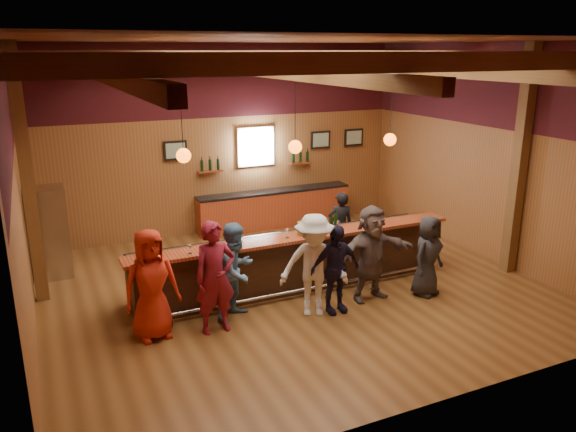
{
  "coord_description": "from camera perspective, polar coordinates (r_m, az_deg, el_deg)",
  "views": [
    {
      "loc": [
        -4.21,
        -8.85,
        4.35
      ],
      "look_at": [
        0.0,
        0.3,
        1.35
      ],
      "focal_mm": 35.0,
      "sensor_mm": 36.0,
      "label": 1
    }
  ],
  "objects": [
    {
      "name": "window",
      "position": [
        13.94,
        -3.31,
        7.06
      ],
      "size": [
        0.95,
        0.09,
        0.95
      ],
      "color": "silver",
      "rests_on": "room"
    },
    {
      "name": "glass_a",
      "position": [
        9.34,
        -14.58,
        -3.38
      ],
      "size": [
        0.09,
        0.09,
        0.19
      ],
      "color": "silver",
      "rests_on": "bar_counter"
    },
    {
      "name": "bartender",
      "position": [
        11.97,
        5.34,
        -1.03
      ],
      "size": [
        0.61,
        0.47,
        1.48
      ],
      "primitive_type": "imported",
      "rotation": [
        0.0,
        0.0,
        2.91
      ],
      "color": "black",
      "rests_on": "ground"
    },
    {
      "name": "glass_h",
      "position": [
        11.02,
        9.49,
        -0.04
      ],
      "size": [
        0.08,
        0.08,
        0.18
      ],
      "color": "silver",
      "rests_on": "bar_counter"
    },
    {
      "name": "glass_e",
      "position": [
        10.01,
        -0.09,
        -1.54
      ],
      "size": [
        0.08,
        0.08,
        0.18
      ],
      "color": "silver",
      "rests_on": "bar_counter"
    },
    {
      "name": "customer_orange",
      "position": [
        8.93,
        -13.74,
        -6.77
      ],
      "size": [
        0.92,
        0.65,
        1.77
      ],
      "primitive_type": "imported",
      "rotation": [
        0.0,
        0.0,
        0.11
      ],
      "color": "red",
      "rests_on": "ground"
    },
    {
      "name": "glass_b",
      "position": [
        9.39,
        -9.96,
        -3.09
      ],
      "size": [
        0.07,
        0.07,
        0.17
      ],
      "color": "silver",
      "rests_on": "bar_counter"
    },
    {
      "name": "customer_white",
      "position": [
        9.41,
        2.65,
        -5.03
      ],
      "size": [
        1.31,
        1.03,
        1.78
      ],
      "primitive_type": "imported",
      "rotation": [
        0.0,
        0.0,
        -0.37
      ],
      "color": "silver",
      "rests_on": "ground"
    },
    {
      "name": "customer_navy",
      "position": [
        9.57,
        4.81,
        -5.39
      ],
      "size": [
        0.91,
        0.38,
        1.56
      ],
      "primitive_type": "imported",
      "rotation": [
        0.0,
        0.0,
        -0.0
      ],
      "color": "black",
      "rests_on": "ground"
    },
    {
      "name": "glass_f",
      "position": [
        10.55,
        5.15,
        -0.71
      ],
      "size": [
        0.07,
        0.07,
        0.16
      ],
      "color": "silver",
      "rests_on": "bar_counter"
    },
    {
      "name": "wine_shelves",
      "position": [
        13.95,
        -3.18,
        5.28
      ],
      "size": [
        3.0,
        0.18,
        0.3
      ],
      "color": "maroon",
      "rests_on": "room"
    },
    {
      "name": "glass_c",
      "position": [
        9.61,
        -7.59,
        -2.49
      ],
      "size": [
        0.08,
        0.08,
        0.18
      ],
      "color": "silver",
      "rests_on": "bar_counter"
    },
    {
      "name": "stainless_fridge",
      "position": [
        11.96,
        -23.07,
        -1.55
      ],
      "size": [
        0.7,
        0.7,
        1.8
      ],
      "primitive_type": "cube",
      "color": "silver",
      "rests_on": "ground"
    },
    {
      "name": "pendant_lights",
      "position": [
        9.94,
        0.73,
        7.07
      ],
      "size": [
        4.24,
        0.24,
        1.37
      ],
      "color": "black",
      "rests_on": "room"
    },
    {
      "name": "bottle_a",
      "position": [
        10.64,
        4.9,
        -0.44
      ],
      "size": [
        0.08,
        0.08,
        0.35
      ],
      "color": "black",
      "rests_on": "bar_counter"
    },
    {
      "name": "bottle_b",
      "position": [
        10.5,
        4.41,
        -0.7
      ],
      "size": [
        0.07,
        0.07,
        0.33
      ],
      "color": "black",
      "rests_on": "bar_counter"
    },
    {
      "name": "room",
      "position": [
        9.92,
        0.6,
        10.0
      ],
      "size": [
        9.04,
        9.0,
        4.52
      ],
      "color": "brown",
      "rests_on": "ground"
    },
    {
      "name": "back_bar_cabinet",
      "position": [
        14.23,
        -1.37,
        0.78
      ],
      "size": [
        4.0,
        0.52,
        0.95
      ],
      "color": "maroon",
      "rests_on": "ground"
    },
    {
      "name": "customer_dark",
      "position": [
        10.53,
        14.0,
        -3.93
      ],
      "size": [
        0.85,
        0.7,
        1.5
      ],
      "primitive_type": "imported",
      "rotation": [
        0.0,
        0.0,
        0.34
      ],
      "color": "#262629",
      "rests_on": "ground"
    },
    {
      "name": "customer_redvest",
      "position": [
        8.92,
        -7.41,
        -6.22
      ],
      "size": [
        0.69,
        0.47,
        1.83
      ],
      "primitive_type": "imported",
      "rotation": [
        0.0,
        0.0,
        0.05
      ],
      "color": "maroon",
      "rests_on": "ground"
    },
    {
      "name": "ice_bucket",
      "position": [
        10.19,
        1.56,
        -1.27
      ],
      "size": [
        0.22,
        0.22,
        0.24
      ],
      "primitive_type": "cylinder",
      "color": "brown",
      "rests_on": "bar_counter"
    },
    {
      "name": "glass_g",
      "position": [
        10.91,
        8.0,
        -0.08
      ],
      "size": [
        0.09,
        0.09,
        0.2
      ],
      "color": "silver",
      "rests_on": "bar_counter"
    },
    {
      "name": "customer_brown",
      "position": [
        10.1,
        8.44,
        -3.75
      ],
      "size": [
        1.65,
        0.63,
        1.75
      ],
      "primitive_type": "imported",
      "rotation": [
        0.0,
        0.0,
        0.07
      ],
      "color": "#5E504B",
      "rests_on": "ground"
    },
    {
      "name": "bar_counter",
      "position": [
        10.66,
        0.42,
        -4.47
      ],
      "size": [
        6.3,
        1.07,
        1.11
      ],
      "color": "black",
      "rests_on": "ground"
    },
    {
      "name": "framed_pictures",
      "position": [
        14.25,
        -0.03,
        7.5
      ],
      "size": [
        5.35,
        0.05,
        0.45
      ],
      "color": "black",
      "rests_on": "room"
    },
    {
      "name": "glass_d",
      "position": [
        9.62,
        -5.41,
        -2.43
      ],
      "size": [
        0.07,
        0.07,
        0.17
      ],
      "color": "silver",
      "rests_on": "bar_counter"
    },
    {
      "name": "customer_denim",
      "position": [
        9.37,
        -5.26,
        -5.57
      ],
      "size": [
        1.02,
        0.97,
        1.66
      ],
      "primitive_type": "imported",
      "rotation": [
        0.0,
        0.0,
        0.6
      ],
      "color": "teal",
      "rests_on": "ground"
    }
  ]
}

